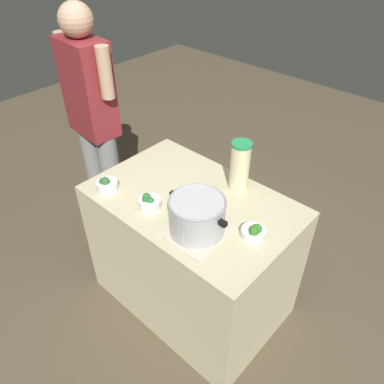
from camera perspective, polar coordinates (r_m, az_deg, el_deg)
ground_plane at (r=2.67m, az=-0.00°, el=-15.42°), size 8.00×8.00×0.00m
counter_slab at (r=2.34m, az=-0.00°, el=-9.21°), size 1.14×0.74×0.85m
dish_cloth at (r=1.86m, az=0.75°, el=-5.89°), size 0.28×0.30×0.01m
cooking_pot at (r=1.79m, az=0.78°, el=-3.56°), size 0.35×0.28×0.19m
lemonade_pitcher at (r=2.06m, az=7.28°, el=3.93°), size 0.11×0.11×0.29m
broccoli_bowl_front at (r=1.99m, az=-6.47°, el=-1.56°), size 0.12×0.12×0.08m
broccoli_bowl_center at (r=2.15m, az=-12.83°, el=1.11°), size 0.12×0.12×0.08m
broccoli_bowl_back at (r=1.84m, az=9.39°, el=-6.05°), size 0.12×0.12×0.08m
person_cook at (r=2.62m, az=-14.55°, el=9.67°), size 0.50×0.23×1.71m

